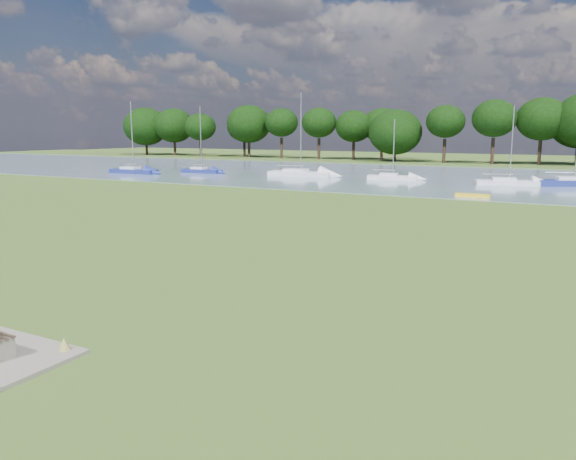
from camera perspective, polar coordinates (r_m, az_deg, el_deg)
The scene contains 11 objects.
ground at distance 25.00m, azimuth -1.43°, elevation -1.90°, with size 220.00×220.00×0.00m, color #536429.
river at distance 64.57m, azimuth 17.54°, elevation 5.02°, with size 220.00×40.00×0.10m, color slate.
far_bank at distance 94.13m, azimuth 21.10°, elevation 6.27°, with size 220.00×20.00×0.40m, color #4C6626.
kayak at distance 46.18m, azimuth 18.24°, elevation 3.36°, with size 2.60×0.61×0.26m, color yellow.
tree_line at distance 90.36m, azimuth 19.55°, elevation 10.01°, with size 137.41×8.24×9.98m.
sailboat_1 at distance 58.99m, azimuth 27.02°, elevation 4.52°, with size 6.85×4.47×9.23m.
sailboat_2 at distance 70.56m, azimuth -15.46°, elevation 5.95°, with size 6.29×2.04×8.49m.
sailboat_3 at distance 69.61m, azimuth -8.82°, elevation 6.11°, with size 5.25×1.68×8.02m.
sailboat_4 at distance 60.25m, azimuth 10.54°, elevation 5.43°, with size 5.39×2.27×6.28m.
sailboat_5 at distance 57.41m, azimuth 21.49°, elevation 4.69°, with size 6.26×3.22×7.44m.
sailboat_6 at distance 64.09m, azimuth 1.22°, elevation 5.93°, with size 7.60×2.54×9.31m.
Camera 1 is at (12.19, -21.19, 5.20)m, focal length 35.00 mm.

